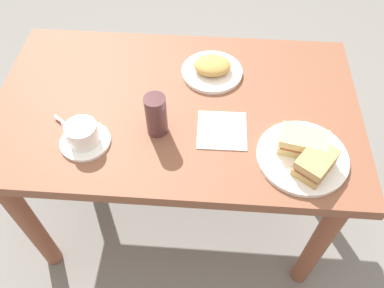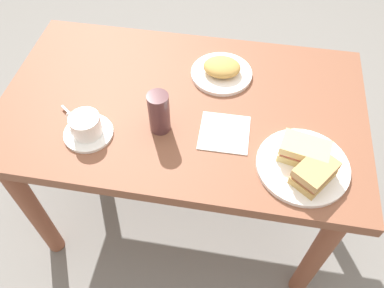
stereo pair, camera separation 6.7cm
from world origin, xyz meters
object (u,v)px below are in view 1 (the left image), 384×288
coffee_saucer (85,141)px  side_plate (212,72)px  sandwich_back (315,163)px  spoon (68,126)px  drinking_glass (156,115)px  dining_table (177,125)px  coffee_cup (82,133)px  sandwich_front (303,143)px  sandwich_plate (302,157)px  napkin (222,130)px

coffee_saucer → side_plate: side_plate is taller
sandwich_back → coffee_saucer: (-0.66, 0.06, -0.04)m
spoon → drinking_glass: drinking_glass is taller
dining_table → coffee_cup: bearing=-145.2°
sandwich_front → coffee_cup: (-0.64, -0.01, 0.00)m
dining_table → sandwich_front: size_ratio=8.08×
sandwich_back → coffee_saucer: sandwich_back is taller
dining_table → spoon: bearing=-157.9°
sandwich_plate → coffee_cup: bearing=178.7°
coffee_saucer → side_plate: bearing=42.1°
coffee_saucer → coffee_cup: 0.04m
coffee_saucer → napkin: (0.41, 0.07, -0.00)m
side_plate → coffee_cup: bearing=-138.1°
dining_table → napkin: 0.22m
drinking_glass → sandwich_plate: bearing=-10.0°
coffee_cup → napkin: bearing=10.2°
sandwich_plate → coffee_saucer: sandwich_plate is taller
sandwich_plate → coffee_cup: (-0.64, 0.01, 0.04)m
drinking_glass → sandwich_front: bearing=-7.0°
dining_table → drinking_glass: size_ratio=8.59×
drinking_glass → napkin: bearing=3.4°
dining_table → napkin: bearing=-34.5°
side_plate → spoon: bearing=-146.8°
coffee_cup → side_plate: size_ratio=0.56×
coffee_cup → spoon: (-0.06, 0.05, -0.03)m
sandwich_plate → sandwich_front: 0.04m
sandwich_plate → napkin: (-0.23, 0.09, -0.01)m
sandwich_back → side_plate: 0.49m
coffee_saucer → drinking_glass: 0.23m
sandwich_plate → sandwich_front: size_ratio=1.80×
sandwich_plate → spoon: spoon is taller
sandwich_front → coffee_saucer: size_ratio=0.98×
sandwich_back → spoon: bearing=171.7°
side_plate → drinking_glass: 0.31m
sandwich_front → spoon: (-0.70, 0.04, -0.03)m
coffee_cup → side_plate: (0.37, 0.33, -0.04)m
sandwich_plate → coffee_saucer: size_ratio=1.77×
coffee_saucer → napkin: bearing=10.3°
coffee_cup → sandwich_front: bearing=0.9°
side_plate → napkin: 0.26m
drinking_glass → coffee_saucer: bearing=-163.4°
sandwich_front → side_plate: 0.42m
dining_table → drinking_glass: bearing=-111.2°
sandwich_front → sandwich_back: bearing=-68.4°
coffee_saucer → coffee_cup: size_ratio=1.27×
sandwich_front → sandwich_back: (0.03, -0.07, -0.00)m
spoon → side_plate: bearing=33.2°
sandwich_front → napkin: size_ratio=0.98×
coffee_saucer → spoon: 0.08m
sandwich_front → side_plate: bearing=130.3°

